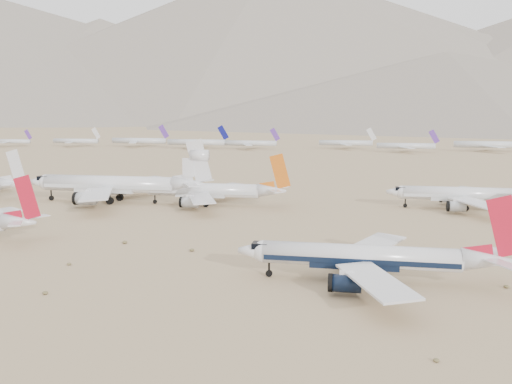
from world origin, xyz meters
TOP-DOWN VIEW (x-y plane):
  - ground at (0.00, 0.00)m, footprint 7000.00×7000.00m
  - main_airliner at (3.83, 0.58)m, footprint 41.89×40.92m
  - row2_gold_tail at (30.05, 74.46)m, footprint 41.80×40.88m
  - row2_orange_tail at (-41.31, 67.11)m, footprint 43.13×42.19m
  - row2_white_trijet at (-69.30, 66.76)m, footprint 54.38×53.15m
  - distant_storage_row at (-21.33, 305.33)m, footprint 520.61×62.21m
  - mountain_range at (70.18, 1648.01)m, footprint 7354.00×3024.00m
  - desert_scrub at (-3.10, -24.60)m, footprint 261.14×121.67m

SIDE VIEW (x-z plane):
  - ground at x=0.00m, z-range 0.00..0.00m
  - desert_scrub at x=-3.10m, z-range -0.03..0.60m
  - main_airliner at x=3.83m, z-range -3.33..11.46m
  - row2_gold_tail at x=30.05m, z-range -3.28..11.60m
  - row2_orange_tail at x=-41.31m, z-range -3.38..12.01m
  - distant_storage_row at x=-21.33m, z-range -3.26..12.01m
  - row2_white_trijet at x=-69.30m, z-range -4.06..15.21m
  - mountain_range at x=70.18m, z-range -44.68..425.32m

